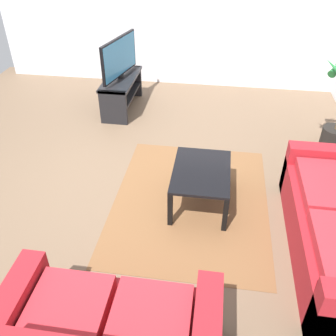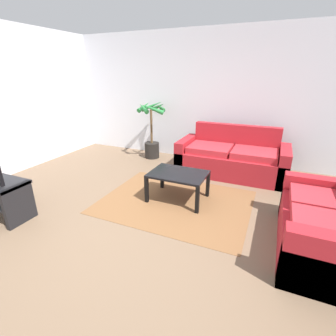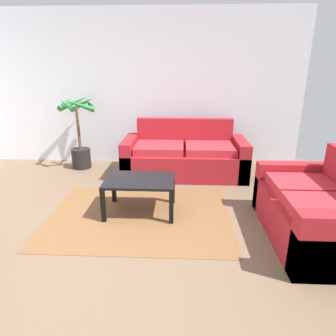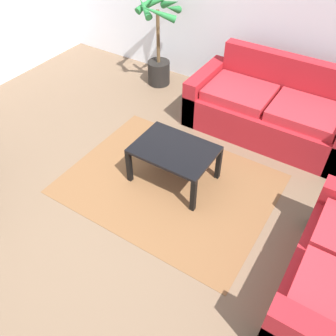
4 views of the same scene
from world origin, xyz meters
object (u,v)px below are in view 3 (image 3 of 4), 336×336
(couch_main, at_px, (184,157))
(coffee_table, at_px, (140,184))
(couch_loveseat, at_px, (317,212))
(potted_palm, at_px, (80,137))

(couch_main, relative_size, coffee_table, 2.38)
(couch_loveseat, height_order, potted_palm, potted_palm)
(couch_loveseat, bearing_deg, coffee_table, 165.62)
(potted_palm, bearing_deg, couch_main, -8.47)
(couch_main, xyz_separation_m, coffee_table, (-0.55, -1.39, 0.08))
(coffee_table, distance_m, potted_palm, 2.12)
(couch_loveseat, relative_size, potted_palm, 1.17)
(potted_palm, bearing_deg, couch_loveseat, -33.87)
(couch_main, bearing_deg, coffee_table, -111.61)
(couch_main, height_order, coffee_table, couch_main)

